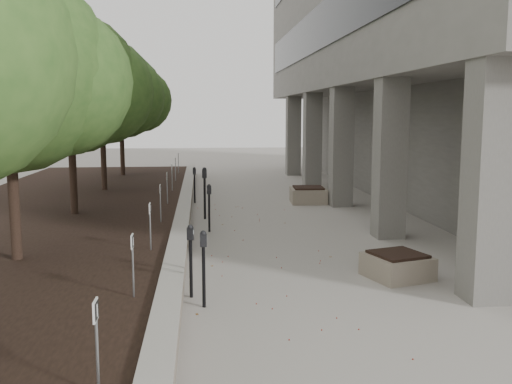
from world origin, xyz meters
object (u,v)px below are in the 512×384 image
crabapple_tree_2 (9,114)px  crabapple_tree_5 (121,114)px  crabapple_tree_4 (102,114)px  parking_meter_5 (195,185)px  planter_front (397,265)px  crabapple_tree_3 (70,114)px  parking_meter_2 (191,261)px  planter_back (308,195)px  parking_meter_1 (204,269)px  parking_meter_3 (209,208)px  parking_meter_4 (205,193)px

crabapple_tree_2 → crabapple_tree_5: (0.00, 15.00, 0.00)m
crabapple_tree_4 → parking_meter_5: bearing=-15.2°
crabapple_tree_4 → planter_front: bearing=-55.8°
crabapple_tree_4 → parking_meter_5: crabapple_tree_4 is taller
parking_meter_5 → crabapple_tree_3: bearing=-128.9°
planter_front → parking_meter_2: bearing=-168.4°
parking_meter_2 → planter_back: (3.96, 10.15, -0.35)m
parking_meter_1 → parking_meter_3: (0.18, 5.98, 0.01)m
planter_front → parking_meter_1: bearing=-160.3°
crabapple_tree_2 → crabapple_tree_4: size_ratio=1.00×
planter_back → planter_front: bearing=-90.3°
parking_meter_1 → parking_meter_2: size_ratio=1.00×
crabapple_tree_5 → parking_meter_2: size_ratio=4.28×
crabapple_tree_4 → parking_meter_2: bearing=-73.9°
crabapple_tree_5 → parking_meter_5: crabapple_tree_5 is taller
crabapple_tree_3 → parking_meter_4: 4.38m
parking_meter_2 → parking_meter_4: parking_meter_4 is taller
crabapple_tree_5 → planter_front: crabapple_tree_5 is taller
crabapple_tree_3 → parking_meter_1: size_ratio=4.27×
crabapple_tree_2 → crabapple_tree_5: 15.00m
parking_meter_5 → parking_meter_4: bearing=-84.7°
parking_meter_4 → parking_meter_1: bearing=-85.7°
parking_meter_1 → parking_meter_5: bearing=87.8°
parking_meter_1 → crabapple_tree_2: bearing=147.9°
parking_meter_2 → parking_meter_3: bearing=99.8°
crabapple_tree_2 → parking_meter_1: 4.70m
crabapple_tree_5 → planter_front: size_ratio=5.15×
crabapple_tree_5 → parking_meter_3: size_ratio=4.24×
crabapple_tree_4 → planter_front: crabapple_tree_4 is taller
parking_meter_2 → parking_meter_4: size_ratio=0.82×
crabapple_tree_3 → planter_front: bearing=-37.8°
parking_meter_2 → parking_meter_5: bearing=104.1°
parking_meter_2 → planter_back: bearing=82.6°
parking_meter_3 → planter_front: bearing=-66.3°
crabapple_tree_2 → crabapple_tree_3: bearing=90.0°
parking_meter_5 → planter_back: size_ratio=1.04×
crabapple_tree_3 → parking_meter_4: (3.58, 0.96, -2.34)m
crabapple_tree_5 → parking_meter_4: crabapple_tree_5 is taller
planter_front → crabapple_tree_4: bearing=124.2°
planter_front → crabapple_tree_3: bearing=142.2°
crabapple_tree_2 → crabapple_tree_4: 10.00m
crabapple_tree_3 → crabapple_tree_2: bearing=-90.0°
crabapple_tree_5 → parking_meter_5: bearing=-61.1°
crabapple_tree_3 → crabapple_tree_5: 10.00m
crabapple_tree_2 → parking_meter_4: bearing=59.0°
parking_meter_1 → planter_front: 3.94m
crabapple_tree_4 → planter_front: (7.20, -10.59, -2.87)m
parking_meter_1 → planter_back: size_ratio=1.04×
crabapple_tree_3 → planter_back: crabapple_tree_3 is taller
parking_meter_2 → planter_front: 4.01m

